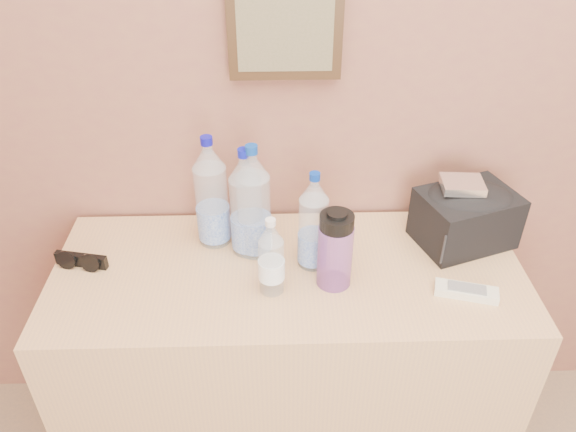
# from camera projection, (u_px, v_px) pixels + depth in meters

# --- Properties ---
(picture_frame) EXTENTS (0.30, 0.03, 0.25)m
(picture_frame) POSITION_uv_depth(u_px,v_px,m) (285.00, 32.00, 1.45)
(picture_frame) COLOR #382311
(picture_frame) RESTS_ON room_shell
(dresser) EXTENTS (1.32, 0.55, 0.82)m
(dresser) POSITION_uv_depth(u_px,v_px,m) (288.00, 367.00, 1.80)
(dresser) COLOR tan
(dresser) RESTS_ON ground
(pet_large_a) EXTENTS (0.09, 0.09, 0.34)m
(pet_large_a) POSITION_uv_depth(u_px,v_px,m) (254.00, 207.00, 1.55)
(pet_large_a) COLOR silver
(pet_large_a) RESTS_ON dresser
(pet_large_b) EXTENTS (0.09, 0.09, 0.34)m
(pet_large_b) POSITION_uv_depth(u_px,v_px,m) (212.00, 197.00, 1.59)
(pet_large_b) COLOR silver
(pet_large_b) RESTS_ON dresser
(pet_large_c) EXTENTS (0.09, 0.09, 0.33)m
(pet_large_c) POSITION_uv_depth(u_px,v_px,m) (246.00, 208.00, 1.56)
(pet_large_c) COLOR silver
(pet_large_c) RESTS_ON dresser
(pet_large_d) EXTENTS (0.08, 0.08, 0.29)m
(pet_large_d) POSITION_uv_depth(u_px,v_px,m) (313.00, 226.00, 1.51)
(pet_large_d) COLOR white
(pet_large_d) RESTS_ON dresser
(pet_small) EXTENTS (0.07, 0.07, 0.23)m
(pet_small) POSITION_uv_depth(u_px,v_px,m) (271.00, 260.00, 1.44)
(pet_small) COLOR silver
(pet_small) RESTS_ON dresser
(nalgene_bottle) EXTENTS (0.09, 0.09, 0.23)m
(nalgene_bottle) POSITION_uv_depth(u_px,v_px,m) (335.00, 249.00, 1.46)
(nalgene_bottle) COLOR purple
(nalgene_bottle) RESTS_ON dresser
(sunglasses) EXTENTS (0.16, 0.09, 0.04)m
(sunglasses) POSITION_uv_depth(u_px,v_px,m) (81.00, 260.00, 1.57)
(sunglasses) COLOR black
(sunglasses) RESTS_ON dresser
(ac_remote) EXTENTS (0.17, 0.09, 0.02)m
(ac_remote) POSITION_uv_depth(u_px,v_px,m) (466.00, 291.00, 1.47)
(ac_remote) COLOR beige
(ac_remote) RESTS_ON dresser
(toiletry_bag) EXTENTS (0.31, 0.27, 0.18)m
(toiletry_bag) POSITION_uv_depth(u_px,v_px,m) (466.00, 215.00, 1.62)
(toiletry_bag) COLOR black
(toiletry_bag) RESTS_ON dresser
(foil_packet) EXTENTS (0.12, 0.10, 0.02)m
(foil_packet) POSITION_uv_depth(u_px,v_px,m) (462.00, 185.00, 1.57)
(foil_packet) COLOR silver
(foil_packet) RESTS_ON toiletry_bag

